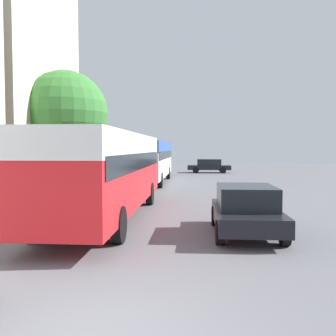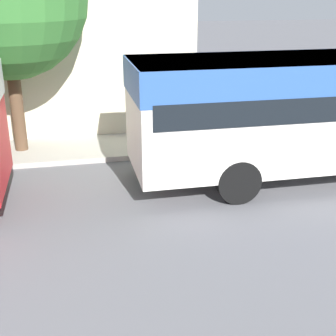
{
  "view_description": "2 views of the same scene",
  "coord_description": "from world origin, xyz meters",
  "px_view_note": "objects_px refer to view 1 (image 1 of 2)",
  "views": [
    {
      "loc": [
        1.42,
        -4.83,
        2.54
      ],
      "look_at": [
        -0.07,
        15.48,
        1.46
      ],
      "focal_mm": 40.0,
      "sensor_mm": 36.0,
      "label": 1
    },
    {
      "loc": [
        8.19,
        15.34,
        4.51
      ],
      "look_at": [
        -1.02,
        17.32,
        0.88
      ],
      "focal_mm": 50.0,
      "sensor_mm": 36.0,
      "label": 2
    }
  ],
  "objects_px": {
    "bus_lead": "(106,164)",
    "car_crossing": "(209,166)",
    "car_far_curb": "(246,209)",
    "pedestrian_near_curb": "(4,191)",
    "bus_following": "(149,156)"
  },
  "relations": [
    {
      "from": "bus_lead",
      "to": "car_far_curb",
      "type": "height_order",
      "value": "bus_lead"
    },
    {
      "from": "car_far_curb",
      "to": "pedestrian_near_curb",
      "type": "xyz_separation_m",
      "value": [
        -8.47,
        2.1,
        0.21
      ]
    },
    {
      "from": "bus_following",
      "to": "car_crossing",
      "type": "xyz_separation_m",
      "value": [
        4.83,
        11.61,
        -1.22
      ]
    },
    {
      "from": "car_crossing",
      "to": "car_far_curb",
      "type": "height_order",
      "value": "car_far_curb"
    },
    {
      "from": "bus_lead",
      "to": "pedestrian_near_curb",
      "type": "bearing_deg",
      "value": -178.93
    },
    {
      "from": "bus_lead",
      "to": "car_crossing",
      "type": "height_order",
      "value": "bus_lead"
    },
    {
      "from": "car_far_curb",
      "to": "pedestrian_near_curb",
      "type": "height_order",
      "value": "pedestrian_near_curb"
    },
    {
      "from": "bus_lead",
      "to": "car_crossing",
      "type": "xyz_separation_m",
      "value": [
        4.6,
        25.66,
        -1.24
      ]
    },
    {
      "from": "car_crossing",
      "to": "car_far_curb",
      "type": "distance_m",
      "value": 27.83
    },
    {
      "from": "bus_following",
      "to": "car_crossing",
      "type": "bearing_deg",
      "value": 67.42
    },
    {
      "from": "car_far_curb",
      "to": "bus_following",
      "type": "bearing_deg",
      "value": 106.82
    },
    {
      "from": "pedestrian_near_curb",
      "to": "car_crossing",
      "type": "bearing_deg",
      "value": 71.92
    },
    {
      "from": "pedestrian_near_curb",
      "to": "bus_following",
      "type": "bearing_deg",
      "value": 75.8
    },
    {
      "from": "car_far_curb",
      "to": "pedestrian_near_curb",
      "type": "bearing_deg",
      "value": 166.05
    },
    {
      "from": "car_crossing",
      "to": "car_far_curb",
      "type": "bearing_deg",
      "value": 0.15
    }
  ]
}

